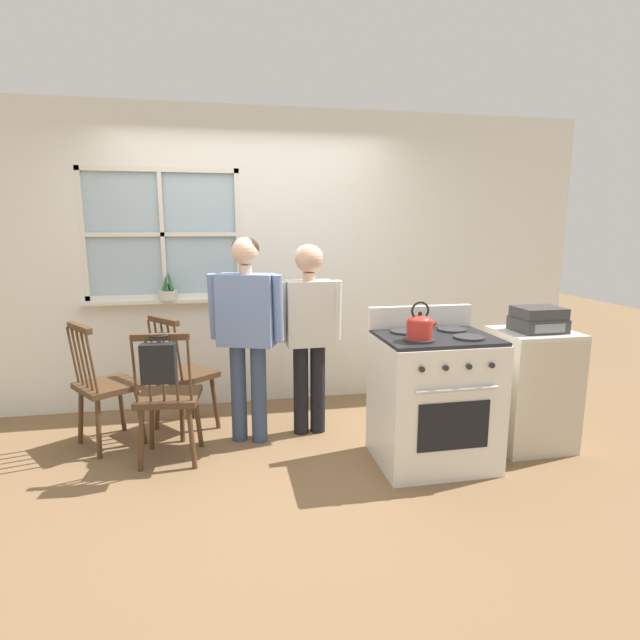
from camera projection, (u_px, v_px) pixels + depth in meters
ground_plane at (270, 467)px, 3.50m from camera, size 16.00×16.00×0.00m
wall_back at (258, 262)px, 4.61m from camera, size 6.40×0.16×2.70m
chair_by_window at (169, 399)px, 3.53m from camera, size 0.45×0.44×0.97m
chair_near_wall at (183, 376)px, 4.06m from camera, size 0.57×0.58×0.97m
chair_center_cluster at (105, 387)px, 3.77m from camera, size 0.57×0.57×0.97m
person_elderly_left at (247, 320)px, 3.76m from camera, size 0.58×0.34×1.58m
person_teen_center at (309, 320)px, 3.92m from camera, size 0.51×0.23×1.52m
stove at (433, 398)px, 3.51m from camera, size 0.79×0.68×1.08m
kettle at (420, 326)px, 3.24m from camera, size 0.21×0.17×0.25m
potted_plant at (168, 291)px, 4.41m from camera, size 0.16×0.16×0.26m
handbag at (159, 362)px, 3.23m from camera, size 0.23×0.20×0.31m
side_counter at (531, 389)px, 3.78m from camera, size 0.55×0.50×0.90m
stereo at (538, 320)px, 3.66m from camera, size 0.34×0.29×0.18m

